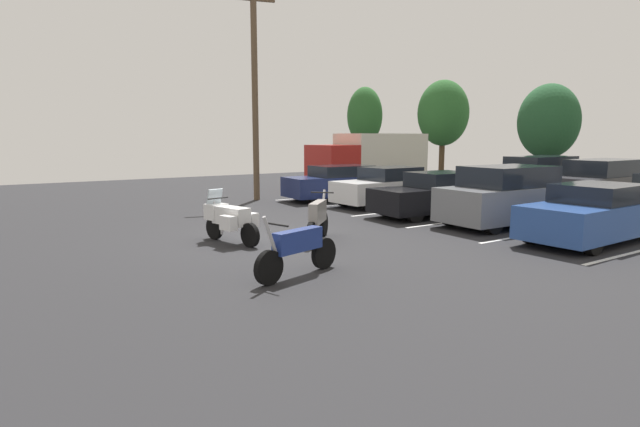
{
  "coord_description": "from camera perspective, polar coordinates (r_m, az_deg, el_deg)",
  "views": [
    {
      "loc": [
        11.98,
        -6.19,
        2.7
      ],
      "look_at": [
        1.57,
        0.75,
        0.83
      ],
      "focal_mm": 28.7,
      "sensor_mm": 36.0,
      "label": 1
    }
  ],
  "objects": [
    {
      "name": "motorcycle_touring",
      "position": [
        13.33,
        -10.09,
        -0.54
      ],
      "size": [
        2.05,
        1.02,
        1.36
      ],
      "color": "black",
      "rests_on": "ground"
    },
    {
      "name": "utility_pole",
      "position": [
        22.27,
        -7.27,
        13.37
      ],
      "size": [
        0.59,
        1.77,
        8.9
      ],
      "color": "brown",
      "rests_on": "ground"
    },
    {
      "name": "tree_far_right",
      "position": [
        34.48,
        13.57,
        10.81
      ],
      "size": [
        3.27,
        3.27,
        6.33
      ],
      "color": "#4C3823",
      "rests_on": "ground"
    },
    {
      "name": "motorcycle_third",
      "position": [
        13.28,
        -0.24,
        -0.59
      ],
      "size": [
        1.6,
        1.64,
        1.28
      ],
      "color": "black",
      "rests_on": "ground"
    },
    {
      "name": "tree_center_right",
      "position": [
        36.61,
        5.01,
        10.74
      ],
      "size": [
        2.48,
        2.48,
        6.17
      ],
      "color": "#4C3823",
      "rests_on": "ground"
    },
    {
      "name": "car_white",
      "position": [
        20.47,
        7.31,
        2.97
      ],
      "size": [
        1.92,
        4.28,
        1.52
      ],
      "color": "white",
      "rests_on": "ground"
    },
    {
      "name": "car_black",
      "position": [
        18.17,
        12.96,
        2.03
      ],
      "size": [
        2.05,
        4.85,
        1.5
      ],
      "color": "black",
      "rests_on": "ground"
    },
    {
      "name": "parking_stripes",
      "position": [
        18.27,
        12.45,
        -0.17
      ],
      "size": [
        13.7,
        5.04,
        0.01
      ],
      "color": "silver",
      "rests_on": "ground"
    },
    {
      "name": "car_far_tan",
      "position": [
        24.51,
        23.23,
        3.71
      ],
      "size": [
        1.84,
        4.5,
        1.87
      ],
      "color": "tan",
      "rests_on": "ground"
    },
    {
      "name": "car_navy",
      "position": [
        22.23,
        2.23,
        3.44
      ],
      "size": [
        2.11,
        4.91,
        1.48
      ],
      "color": "navy",
      "rests_on": "ground"
    },
    {
      "name": "car_blue",
      "position": [
        15.06,
        28.33,
        -0.04
      ],
      "size": [
        1.96,
        4.64,
        1.5
      ],
      "color": "#2D519E",
      "rests_on": "ground"
    },
    {
      "name": "motorcycle_second",
      "position": [
        9.96,
        -2.56,
        -3.97
      ],
      "size": [
        0.82,
        2.17,
        1.3
      ],
      "color": "black",
      "rests_on": "ground"
    },
    {
      "name": "box_truck",
      "position": [
        28.45,
        5.6,
        6.12
      ],
      "size": [
        2.6,
        6.79,
        2.89
      ],
      "color": "#A51E19",
      "rests_on": "ground"
    },
    {
      "name": "tree_rear",
      "position": [
        29.75,
        24.14,
        9.35
      ],
      "size": [
        3.12,
        3.12,
        5.46
      ],
      "color": "#4C3823",
      "rests_on": "ground"
    },
    {
      "name": "ground",
      "position": [
        13.76,
        -6.25,
        -3.06
      ],
      "size": [
        44.0,
        44.0,
        0.1
      ],
      "primitive_type": "cube",
      "color": "#262628"
    },
    {
      "name": "car_grey",
      "position": [
        16.69,
        19.95,
        1.82
      ],
      "size": [
        2.05,
        4.32,
        1.83
      ],
      "color": "slate",
      "rests_on": "ground"
    },
    {
      "name": "car_far_charcoal",
      "position": [
        23.09,
        28.79,
        3.03
      ],
      "size": [
        1.99,
        4.89,
        1.82
      ],
      "color": "#38383D",
      "rests_on": "ground"
    }
  ]
}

